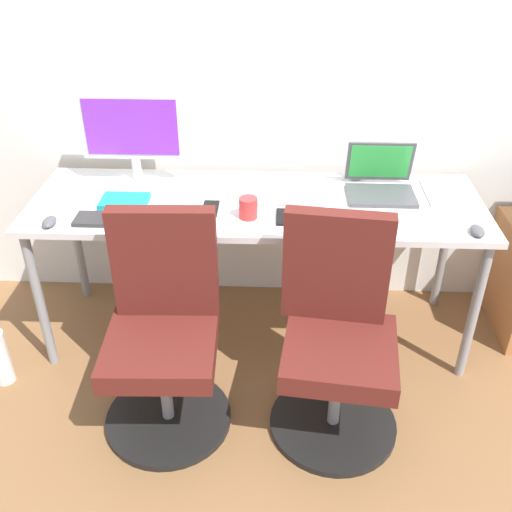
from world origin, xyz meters
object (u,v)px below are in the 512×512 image
Objects in this scene: office_chair_left at (164,336)px; desktop_monitor at (132,132)px; office_chair_right at (337,341)px; open_laptop at (380,181)px; coffee_mug at (248,208)px.

office_chair_left is 1.96× the size of desktop_monitor.
office_chair_left is at bearing 179.97° from office_chair_right.
open_laptop is (1.16, -0.07, -0.20)m from desktop_monitor.
office_chair_right is 3.03× the size of open_laptop.
desktop_monitor reaches higher than office_chair_left.
office_chair_left is 0.98m from desktop_monitor.
coffee_mug is (-0.60, -0.27, -0.01)m from open_laptop.
office_chair_right is 0.82m from open_laptop.
desktop_monitor is at bearing 107.09° from office_chair_left.
coffee_mug is (-0.38, 0.41, 0.38)m from office_chair_right.
office_chair_left is 1.00× the size of office_chair_right.
office_chair_right is 10.22× the size of coffee_mug.
open_laptop is at bearing 36.44° from office_chair_left.
office_chair_left is 1.21m from open_laptop.
office_chair_left is at bearing -143.56° from open_laptop.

